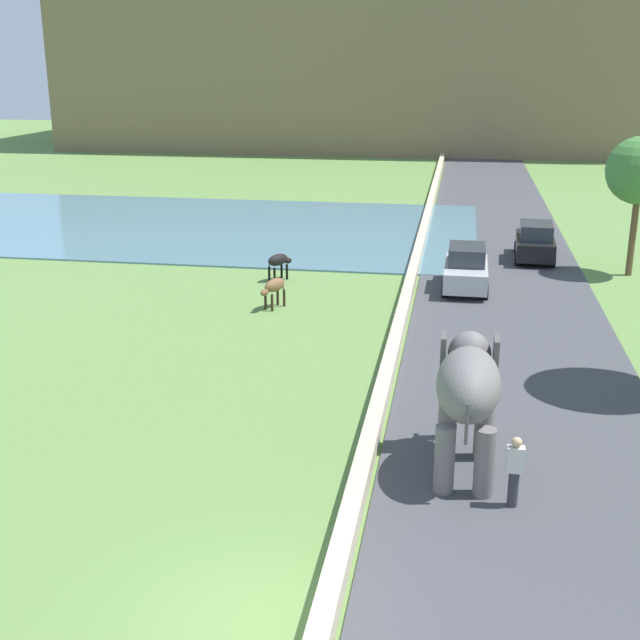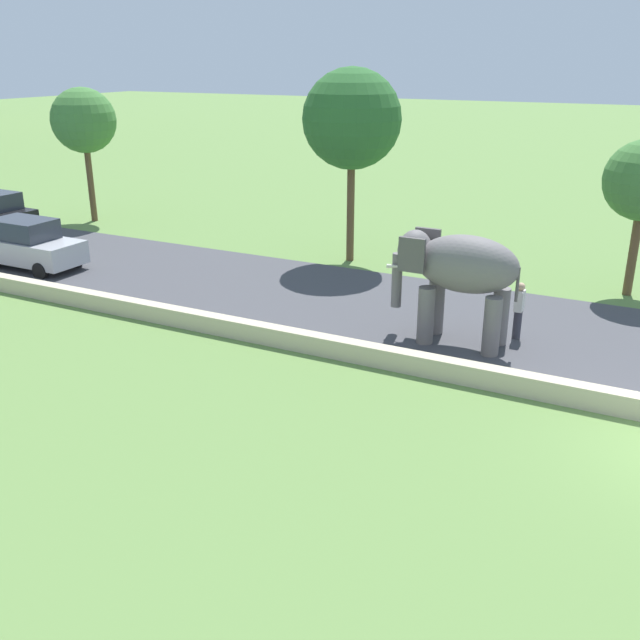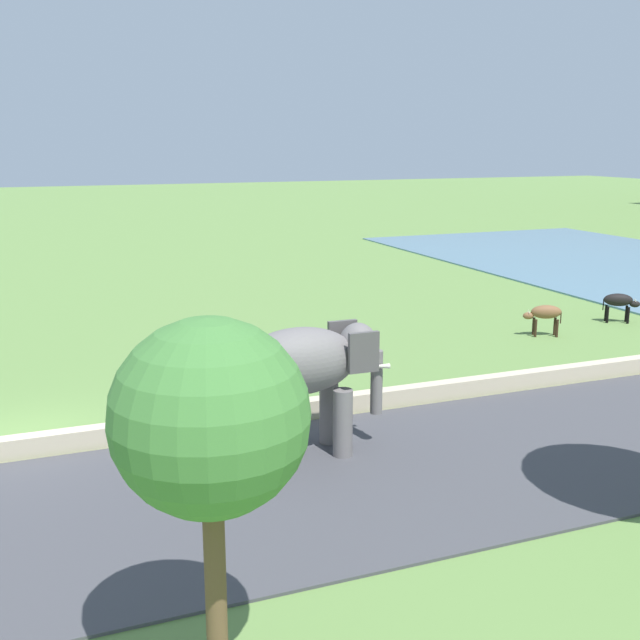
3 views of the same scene
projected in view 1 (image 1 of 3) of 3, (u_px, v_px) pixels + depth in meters
ground_plane at (254, 622)px, 13.77m from camera, size 220.00×220.00×0.00m
road_surface at (506, 302)px, 31.74m from camera, size 7.00×120.00×0.06m
barrier_wall at (404, 307)px, 30.41m from camera, size 0.40×110.00×0.51m
lake at (154, 224)px, 46.63m from camera, size 36.00×18.00×0.08m
hill_distant at (384, 21)px, 87.89m from camera, size 64.00×28.00×25.67m
elephant at (468, 389)px, 18.17m from camera, size 1.43×3.47×2.99m
person_beside_elephant at (515, 471)px, 16.99m from camera, size 0.36×0.22×1.63m
car_silver at (466, 269)px, 33.27m from camera, size 1.83×4.02×1.80m
car_black at (535, 242)px, 38.13m from camera, size 1.94×4.07×1.80m
cow_brown at (274, 287)px, 30.82m from camera, size 0.87×1.40×1.15m
cow_black at (279, 261)px, 34.77m from camera, size 0.99×1.36×1.15m
tree_far at (640, 171)px, 34.49m from camera, size 2.85×2.85×5.96m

